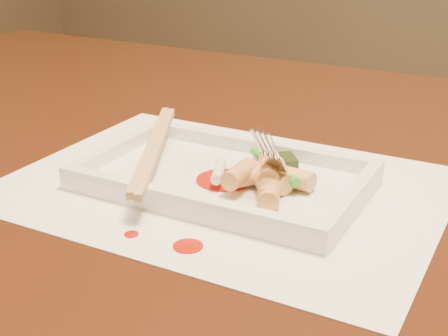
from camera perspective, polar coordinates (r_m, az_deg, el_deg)
The scene contains 24 objects.
table at distance 0.74m, azimuth -3.31°, elevation -5.36°, with size 1.40×0.90×0.75m.
placemat at distance 0.59m, azimuth -0.00°, elevation -1.68°, with size 0.40×0.30×0.00m, color white.
sauce_splatter_a at distance 0.49m, azimuth -3.31°, elevation -7.14°, with size 0.02×0.02×0.00m, color #B71505.
sauce_splatter_b at distance 0.51m, azimuth -8.45°, elevation -6.00°, with size 0.01×0.01×0.00m, color #B71505.
plate_base at distance 0.59m, azimuth 0.00°, elevation -1.26°, with size 0.26×0.16×0.01m, color white.
plate_rim_far at distance 0.64m, azimuth 3.11°, elevation 1.98°, with size 0.26×0.01×0.01m, color white.
plate_rim_near at distance 0.53m, azimuth -3.82°, elevation -3.03°, with size 0.26×0.01×0.01m, color white.
plate_rim_left at distance 0.65m, azimuth -9.73°, elevation 1.74°, with size 0.01×0.14×0.01m, color white.
plate_rim_right at distance 0.54m, azimuth 11.67°, elevation -2.67°, with size 0.01×0.14×0.01m, color white.
veg_piece at distance 0.60m, azimuth 4.74°, elevation 0.46°, with size 0.04×0.03×0.01m, color black.
scallion_white at distance 0.57m, azimuth -0.49°, elevation -0.33°, with size 0.01×0.01×0.04m, color #EAEACC.
scallion_green at distance 0.58m, azimuth 4.59°, elevation 0.19°, with size 0.01×0.01×0.09m, color #2A9918.
chopstick_a at distance 0.62m, azimuth -6.70°, elevation 2.01°, with size 0.01×0.23×0.01m, color tan.
chopstick_b at distance 0.62m, azimuth -6.09°, elevation 1.89°, with size 0.01×0.23×0.01m, color tan.
fork at distance 0.55m, azimuth 7.38°, elevation 5.49°, with size 0.09×0.10×0.14m, color silver, non-canonical shape.
sauce_blob_0 at distance 0.58m, azimuth -0.02°, elevation -1.09°, with size 0.05×0.05×0.00m, color #B71505.
rice_cake_0 at distance 0.55m, azimuth 3.83°, elevation -1.36°, with size 0.02×0.02×0.04m, color #E5B66B.
rice_cake_1 at distance 0.54m, azimuth 4.35°, elevation -1.90°, with size 0.02×0.02×0.04m, color #E5B66B.
rice_cake_2 at distance 0.56m, azimuth 4.12°, elevation -0.16°, with size 0.02×0.02×0.05m, color #E5B66B.
rice_cake_3 at distance 0.56m, azimuth 6.05°, elevation -0.81°, with size 0.02×0.02×0.05m, color #E5B66B.
rice_cake_4 at distance 0.53m, azimuth 4.24°, elevation -2.19°, with size 0.02×0.02×0.04m, color #E5B66B.
rice_cake_5 at distance 0.55m, azimuth 1.42°, elevation -0.55°, with size 0.02×0.02×0.04m, color #E5B66B.
rice_cake_6 at distance 0.56m, azimuth 4.27°, elevation -0.94°, with size 0.02×0.02×0.04m, color #E5B66B.
rice_cake_7 at distance 0.56m, azimuth 2.72°, elevation -0.75°, with size 0.02×0.02×0.04m, color #E5B66B.
Camera 1 is at (0.34, -0.55, 0.99)m, focal length 50.00 mm.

